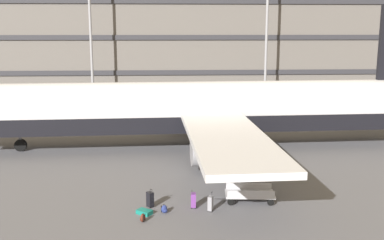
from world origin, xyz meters
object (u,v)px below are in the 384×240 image
Objects in this scene: suitcase_orange at (193,200)px; backpack_teal at (143,218)px; airliner at (200,109)px; baggage_cart at (250,194)px; suitcase_black at (144,212)px; suitcase_purple at (150,199)px; suitcase_small at (210,203)px; backpack_navy at (164,209)px.

suitcase_orange is 1.99× the size of backpack_teal.
backpack_teal is (-3.73, -14.15, -2.79)m from airliner.
baggage_cart reaches higher than backpack_teal.
suitcase_black is 5.73m from baggage_cart.
airliner reaches higher than baggage_cart.
suitcase_black is 0.95× the size of suitcase_orange.
suitcase_orange is at bearing -167.17° from baggage_cart.
suitcase_black is 0.94m from backpack_teal.
suitcase_purple is 3.15m from suitcase_small.
suitcase_purple is 2.05× the size of backpack_teal.
suitcase_small is at bearing -12.52° from suitcase_purple.
suitcase_small is at bearing 3.71° from backpack_navy.
suitcase_small is 2.16× the size of backpack_navy.
airliner reaches higher than suitcase_small.
baggage_cart is (4.54, 1.35, 0.22)m from backpack_navy.
backpack_teal is 6.07m from baggage_cart.
suitcase_orange is 1.97× the size of backpack_navy.
baggage_cart is at bearing -81.05° from airliner.
baggage_cart reaches higher than suitcase_black.
suitcase_orange is (-0.84, 0.50, -0.01)m from suitcase_small.
suitcase_orange reaches higher than backpack_navy.
backpack_navy is at bearing -163.45° from baggage_cart.
backpack_teal is (-3.37, -1.17, -0.22)m from suitcase_small.
suitcase_small is at bearing -151.52° from baggage_cart.
suitcase_orange is (2.23, -0.18, -0.02)m from suitcase_purple.
suitcase_orange is 1.64m from backpack_navy.
airliner is at bearing 74.42° from suitcase_purple.
suitcase_small is at bearing 19.14° from backpack_teal.
backpack_teal reaches higher than suitcase_black.
suitcase_small reaches higher than suitcase_orange.
suitcase_small is 2.35m from backpack_navy.
backpack_teal is (-0.30, -1.85, -0.23)m from suitcase_purple.
suitcase_orange is 3.13m from baggage_cart.
backpack_navy is at bearing -156.29° from suitcase_orange.
backpack_teal is at bearing -99.17° from suitcase_purple.
suitcase_black is 1.00m from suitcase_purple.
suitcase_black is at bearing -165.51° from baggage_cart.
airliner is 40.68× the size of suitcase_small.
suitcase_purple is 2.03× the size of backpack_navy.
suitcase_orange is (-1.19, -12.47, -2.58)m from airliner.
suitcase_purple is 1.14m from backpack_navy.
suitcase_purple reaches higher than backpack_navy.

